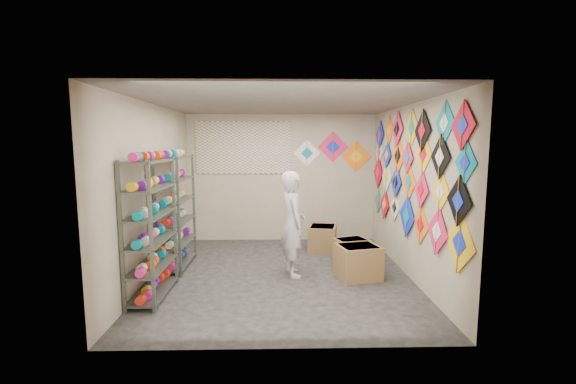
{
  "coord_description": "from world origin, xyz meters",
  "views": [
    {
      "loc": [
        -0.05,
        -5.97,
        2.1
      ],
      "look_at": [
        0.1,
        0.3,
        1.3
      ],
      "focal_mm": 24.0,
      "sensor_mm": 36.0,
      "label": 1
    }
  ],
  "objects_px": {
    "carton_a": "(358,262)",
    "carton_c": "(322,238)",
    "shelf_rack_back": "(176,212)",
    "shopkeeper": "(293,224)",
    "shelf_rack_front": "(151,229)",
    "carton_b": "(352,252)"
  },
  "relations": [
    {
      "from": "shelf_rack_front",
      "to": "shelf_rack_back",
      "type": "distance_m",
      "value": 1.3
    },
    {
      "from": "carton_b",
      "to": "carton_c",
      "type": "distance_m",
      "value": 0.95
    },
    {
      "from": "carton_a",
      "to": "carton_c",
      "type": "relative_size",
      "value": 1.1
    },
    {
      "from": "carton_c",
      "to": "shelf_rack_front",
      "type": "bearing_deg",
      "value": -128.02
    },
    {
      "from": "carton_a",
      "to": "shelf_rack_back",
      "type": "bearing_deg",
      "value": 154.92
    },
    {
      "from": "shopkeeper",
      "to": "carton_c",
      "type": "bearing_deg",
      "value": -38.11
    },
    {
      "from": "shelf_rack_back",
      "to": "carton_c",
      "type": "distance_m",
      "value": 2.82
    },
    {
      "from": "shelf_rack_back",
      "to": "shopkeeper",
      "type": "bearing_deg",
      "value": -13.4
    },
    {
      "from": "shelf_rack_back",
      "to": "shopkeeper",
      "type": "relative_size",
      "value": 1.14
    },
    {
      "from": "shelf_rack_front",
      "to": "carton_c",
      "type": "height_order",
      "value": "shelf_rack_front"
    },
    {
      "from": "carton_a",
      "to": "carton_c",
      "type": "bearing_deg",
      "value": 91.15
    },
    {
      "from": "shelf_rack_front",
      "to": "shelf_rack_back",
      "type": "bearing_deg",
      "value": 90.0
    },
    {
      "from": "shelf_rack_back",
      "to": "shopkeeper",
      "type": "height_order",
      "value": "shelf_rack_back"
    },
    {
      "from": "shelf_rack_front",
      "to": "shopkeeper",
      "type": "bearing_deg",
      "value": 23.24
    },
    {
      "from": "shelf_rack_back",
      "to": "carton_a",
      "type": "bearing_deg",
      "value": -12.22
    },
    {
      "from": "carton_c",
      "to": "shopkeeper",
      "type": "bearing_deg",
      "value": -103.36
    },
    {
      "from": "carton_b",
      "to": "shopkeeper",
      "type": "bearing_deg",
      "value": -173.86
    },
    {
      "from": "shopkeeper",
      "to": "carton_b",
      "type": "height_order",
      "value": "shopkeeper"
    },
    {
      "from": "shopkeeper",
      "to": "carton_c",
      "type": "xyz_separation_m",
      "value": [
        0.63,
        1.36,
        -0.58
      ]
    },
    {
      "from": "carton_a",
      "to": "shelf_rack_front",
      "type": "bearing_deg",
      "value": 179.67
    },
    {
      "from": "carton_a",
      "to": "carton_c",
      "type": "height_order",
      "value": "carton_a"
    },
    {
      "from": "shelf_rack_front",
      "to": "carton_a",
      "type": "height_order",
      "value": "shelf_rack_front"
    }
  ]
}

